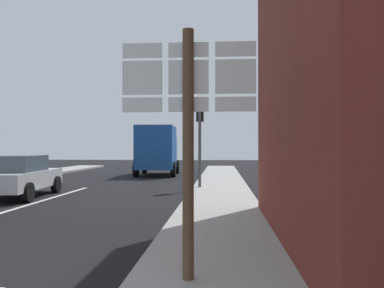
{
  "coord_description": "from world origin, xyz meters",
  "views": [
    {
      "loc": [
        5.83,
        -4.61,
        1.75
      ],
      "look_at": [
        4.58,
        12.22,
        1.9
      ],
      "focal_mm": 36.83,
      "sensor_mm": 36.0,
      "label": 1
    }
  ],
  "objects_px": {
    "route_sign_post": "(188,127)",
    "traffic_light_near_right": "(200,123)",
    "delivery_truck": "(157,149)",
    "sedan_far": "(18,176)"
  },
  "relations": [
    {
      "from": "sedan_far",
      "to": "delivery_truck",
      "type": "relative_size",
      "value": 0.85
    },
    {
      "from": "route_sign_post",
      "to": "traffic_light_near_right",
      "type": "bearing_deg",
      "value": 92.38
    },
    {
      "from": "delivery_truck",
      "to": "traffic_light_near_right",
      "type": "relative_size",
      "value": 1.37
    },
    {
      "from": "traffic_light_near_right",
      "to": "sedan_far",
      "type": "bearing_deg",
      "value": -155.46
    },
    {
      "from": "sedan_far",
      "to": "route_sign_post",
      "type": "distance_m",
      "value": 10.85
    },
    {
      "from": "sedan_far",
      "to": "delivery_truck",
      "type": "distance_m",
      "value": 11.66
    },
    {
      "from": "delivery_truck",
      "to": "route_sign_post",
      "type": "relative_size",
      "value": 1.59
    },
    {
      "from": "traffic_light_near_right",
      "to": "route_sign_post",
      "type": "bearing_deg",
      "value": -87.62
    },
    {
      "from": "sedan_far",
      "to": "route_sign_post",
      "type": "height_order",
      "value": "route_sign_post"
    },
    {
      "from": "delivery_truck",
      "to": "route_sign_post",
      "type": "height_order",
      "value": "route_sign_post"
    }
  ]
}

